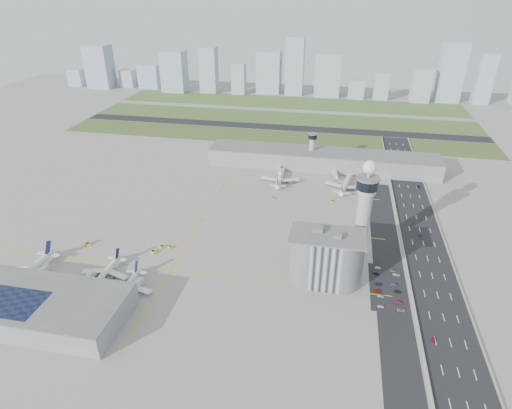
% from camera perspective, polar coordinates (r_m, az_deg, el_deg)
% --- Properties ---
extents(ground, '(1000.00, 1000.00, 0.00)m').
position_cam_1_polar(ground, '(280.45, -1.40, -5.99)').
color(ground, '#A09D95').
extents(grass_strip_0, '(480.00, 50.00, 0.08)m').
position_cam_1_polar(grass_strip_0, '(483.75, 2.08, 8.97)').
color(grass_strip_0, '#3B5327').
rests_on(grass_strip_0, ground).
extents(grass_strip_1, '(480.00, 60.00, 0.08)m').
position_cam_1_polar(grass_strip_1, '(554.51, 3.37, 11.42)').
color(grass_strip_1, '#485F2D').
rests_on(grass_strip_1, ground).
extents(grass_strip_2, '(480.00, 70.00, 0.08)m').
position_cam_1_polar(grass_strip_2, '(631.07, 4.44, 13.41)').
color(grass_strip_2, '#4C642F').
rests_on(grass_strip_2, ground).
extents(runway, '(480.00, 22.00, 0.10)m').
position_cam_1_polar(runway, '(518.51, 2.76, 10.26)').
color(runway, black).
rests_on(runway, ground).
extents(highway, '(28.00, 500.00, 0.10)m').
position_cam_1_polar(highway, '(282.67, 22.25, -8.07)').
color(highway, black).
rests_on(highway, ground).
extents(barrier_left, '(0.60, 500.00, 1.20)m').
position_cam_1_polar(barrier_left, '(279.57, 19.46, -7.79)').
color(barrier_left, '#9E9E99').
rests_on(barrier_left, ground).
extents(barrier_right, '(0.60, 500.00, 1.20)m').
position_cam_1_polar(barrier_right, '(285.81, 25.03, -8.13)').
color(barrier_right, '#9E9E99').
rests_on(barrier_right, ground).
extents(landside_road, '(18.00, 260.00, 0.08)m').
position_cam_1_polar(landside_road, '(270.06, 17.34, -8.94)').
color(landside_road, black).
rests_on(landside_road, ground).
extents(parking_lot, '(20.00, 44.00, 0.10)m').
position_cam_1_polar(parking_lot, '(260.22, 17.10, -10.47)').
color(parking_lot, black).
rests_on(parking_lot, ground).
extents(taxiway_line_h_0, '(260.00, 0.60, 0.01)m').
position_cam_1_polar(taxiway_line_h_0, '(267.73, -11.30, -8.45)').
color(taxiway_line_h_0, yellow).
rests_on(taxiway_line_h_0, ground).
extents(taxiway_line_h_1, '(260.00, 0.60, 0.01)m').
position_cam_1_polar(taxiway_line_h_1, '(314.56, -7.35, -2.17)').
color(taxiway_line_h_1, yellow).
rests_on(taxiway_line_h_1, ground).
extents(taxiway_line_h_2, '(260.00, 0.60, 0.01)m').
position_cam_1_polar(taxiway_line_h_2, '(365.27, -4.48, 2.43)').
color(taxiway_line_h_2, yellow).
rests_on(taxiway_line_h_2, ground).
extents(taxiway_line_v, '(0.60, 260.00, 0.01)m').
position_cam_1_polar(taxiway_line_v, '(314.56, -7.35, -2.17)').
color(taxiway_line_v, yellow).
rests_on(taxiway_line_v, ground).
extents(control_tower, '(14.00, 14.00, 64.50)m').
position_cam_1_polar(control_tower, '(265.24, 14.27, -0.25)').
color(control_tower, '#ADAAA5').
rests_on(control_tower, ground).
extents(secondary_tower, '(8.60, 8.60, 31.90)m').
position_cam_1_polar(secondary_tower, '(402.00, 7.47, 7.61)').
color(secondary_tower, '#ADAAA5').
rests_on(secondary_tower, ground).
extents(admin_building, '(42.00, 24.00, 33.50)m').
position_cam_1_polar(admin_building, '(248.79, 9.30, -7.04)').
color(admin_building, '#B2B2B7').
rests_on(admin_building, ground).
extents(terminal_pier, '(210.00, 32.00, 15.80)m').
position_cam_1_polar(terminal_pier, '(403.57, 8.77, 5.94)').
color(terminal_pier, gray).
rests_on(terminal_pier, ground).
extents(near_terminal, '(84.00, 42.00, 13.00)m').
position_cam_1_polar(near_terminal, '(251.11, -26.41, -12.21)').
color(near_terminal, gray).
rests_on(near_terminal, ground).
extents(airplane_near_a, '(40.17, 46.65, 12.63)m').
position_cam_1_polar(airplane_near_a, '(285.77, -28.28, -7.56)').
color(airplane_near_a, white).
rests_on(airplane_near_a, ground).
extents(airplane_near_b, '(31.40, 36.52, 9.92)m').
position_cam_1_polar(airplane_near_b, '(268.47, -19.61, -8.29)').
color(airplane_near_b, white).
rests_on(airplane_near_b, ground).
extents(airplane_near_c, '(31.78, 36.88, 9.96)m').
position_cam_1_polar(airplane_near_c, '(252.99, -17.02, -10.28)').
color(airplane_near_c, white).
rests_on(airplane_near_c, ground).
extents(airplane_far_a, '(34.24, 40.11, 11.11)m').
position_cam_1_polar(airplane_far_a, '(372.01, 3.24, 3.90)').
color(airplane_far_a, white).
rests_on(airplane_far_a, ground).
extents(airplane_far_b, '(41.10, 46.12, 11.45)m').
position_cam_1_polar(airplane_far_b, '(366.78, 11.88, 2.99)').
color(airplane_far_b, white).
rests_on(airplane_far_b, ground).
extents(jet_bridge_near_0, '(5.39, 14.31, 5.70)m').
position_cam_1_polar(jet_bridge_near_0, '(279.81, -27.96, -9.13)').
color(jet_bridge_near_0, silver).
rests_on(jet_bridge_near_0, ground).
extents(jet_bridge_near_1, '(5.39, 14.31, 5.70)m').
position_cam_1_polar(jet_bridge_near_1, '(263.24, -22.74, -10.31)').
color(jet_bridge_near_1, silver).
rests_on(jet_bridge_near_1, ground).
extents(jet_bridge_near_2, '(5.39, 14.31, 5.70)m').
position_cam_1_polar(jet_bridge_near_2, '(249.18, -16.82, -11.54)').
color(jet_bridge_near_2, silver).
rests_on(jet_bridge_near_2, ground).
extents(jet_bridge_far_0, '(5.39, 14.31, 5.70)m').
position_cam_1_polar(jet_bridge_far_0, '(393.69, 3.04, 4.87)').
color(jet_bridge_far_0, silver).
rests_on(jet_bridge_far_0, ground).
extents(jet_bridge_far_1, '(5.39, 14.31, 5.70)m').
position_cam_1_polar(jet_bridge_far_1, '(390.50, 10.34, 4.24)').
color(jet_bridge_far_1, silver).
rests_on(jet_bridge_far_1, ground).
extents(tug_0, '(4.09, 3.56, 1.99)m').
position_cam_1_polar(tug_0, '(304.84, -21.52, -4.93)').
color(tug_0, '#FBA10A').
rests_on(tug_0, ground).
extents(tug_1, '(4.08, 3.47, 2.01)m').
position_cam_1_polar(tug_1, '(284.09, -13.55, -6.14)').
color(tug_1, yellow).
rests_on(tug_1, ground).
extents(tug_2, '(3.34, 3.40, 1.64)m').
position_cam_1_polar(tug_2, '(286.74, -11.38, -5.57)').
color(tug_2, yellow).
rests_on(tug_2, ground).
extents(tug_3, '(3.39, 3.68, 1.76)m').
position_cam_1_polar(tug_3, '(288.28, -12.45, -5.49)').
color(tug_3, yellow).
rests_on(tug_3, ground).
extents(tug_4, '(2.90, 2.09, 1.62)m').
position_cam_1_polar(tug_4, '(343.16, 2.24, 0.90)').
color(tug_4, '#F3AC08').
rests_on(tug_4, ground).
extents(tug_5, '(2.13, 2.90, 1.59)m').
position_cam_1_polar(tug_5, '(342.81, 10.10, 0.42)').
color(tug_5, yellow).
rests_on(tug_5, ground).
extents(car_lot_0, '(3.56, 1.48, 1.20)m').
position_cam_1_polar(car_lot_0, '(245.05, 16.30, -12.90)').
color(car_lot_0, silver).
rests_on(car_lot_0, ground).
extents(car_lot_1, '(3.83, 1.56, 1.23)m').
position_cam_1_polar(car_lot_1, '(251.81, 16.29, -11.63)').
color(car_lot_1, gray).
rests_on(car_lot_1, ground).
extents(car_lot_2, '(4.78, 2.38, 1.30)m').
position_cam_1_polar(car_lot_2, '(254.86, 15.84, -11.01)').
color(car_lot_2, '#962A0A').
rests_on(car_lot_2, ground).
extents(car_lot_3, '(3.91, 1.73, 1.12)m').
position_cam_1_polar(car_lot_3, '(260.13, 16.04, -10.16)').
color(car_lot_3, '#22242C').
rests_on(car_lot_3, ground).
extents(car_lot_4, '(3.73, 1.98, 1.21)m').
position_cam_1_polar(car_lot_4, '(268.08, 15.78, -8.84)').
color(car_lot_4, navy).
rests_on(car_lot_4, ground).
extents(car_lot_5, '(3.48, 1.28, 1.14)m').
position_cam_1_polar(car_lot_5, '(272.93, 15.92, -8.14)').
color(car_lot_5, silver).
rests_on(car_lot_5, ground).
extents(car_lot_6, '(4.41, 2.15, 1.21)m').
position_cam_1_polar(car_lot_6, '(245.87, 18.80, -13.19)').
color(car_lot_6, '#949698').
rests_on(car_lot_6, ground).
extents(car_lot_7, '(4.69, 2.54, 1.29)m').
position_cam_1_polar(car_lot_7, '(250.23, 18.48, -12.29)').
color(car_lot_7, '#B42333').
rests_on(car_lot_7, ground).
extents(car_lot_8, '(3.93, 1.72, 1.32)m').
position_cam_1_polar(car_lot_8, '(257.53, 18.32, -10.97)').
color(car_lot_8, black).
rests_on(car_lot_8, ground).
extents(car_lot_9, '(3.76, 1.45, 1.22)m').
position_cam_1_polar(car_lot_9, '(261.96, 18.00, -10.18)').
color(car_lot_9, navy).
rests_on(car_lot_9, ground).
extents(car_lot_10, '(4.63, 2.37, 1.25)m').
position_cam_1_polar(car_lot_10, '(270.37, 18.25, -8.90)').
color(car_lot_10, '#BABCC4').
rests_on(car_lot_10, ground).
extents(car_lot_11, '(3.83, 1.76, 1.09)m').
position_cam_1_polar(car_lot_11, '(272.97, 17.77, -8.45)').
color(car_lot_11, gray).
rests_on(car_lot_11, ground).
extents(car_hw_0, '(1.97, 3.69, 1.19)m').
position_cam_1_polar(car_hw_0, '(234.65, 22.57, -16.32)').
color(car_hw_0, maroon).
rests_on(car_hw_0, ground).
extents(car_hw_1, '(1.18, 3.38, 1.11)m').
position_cam_1_polar(car_hw_1, '(314.92, 21.04, -3.83)').
color(car_hw_1, black).
rests_on(car_hw_1, ground).
extents(car_hw_2, '(2.38, 4.80, 1.31)m').
position_cam_1_polar(car_hw_2, '(386.87, 20.80, 2.22)').
color(car_hw_2, navy).
rests_on(car_hw_2, ground).
extents(car_hw_4, '(1.42, 3.24, 1.08)m').
position_cam_1_polar(car_hw_4, '(439.21, 17.96, 5.68)').
color(car_hw_4, slate).
rests_on(car_hw_4, ground).
extents(skyline_bldg_0, '(24.05, 19.24, 26.50)m').
position_cam_1_polar(skyline_bldg_0, '(791.34, -22.77, 15.35)').
color(skyline_bldg_0, '#9EADC1').
rests_on(skyline_bldg_0, ground).
extents(skyline_bldg_1, '(37.63, 30.10, 65.60)m').
position_cam_1_polar(skyline_bldg_1, '(760.19, -20.14, 16.88)').
color(skyline_bldg_1, '#9EADC1').
rests_on(skyline_bldg_1, ground).
extents(skyline_bldg_2, '(22.81, 18.25, 26.79)m').
position_cam_1_polar(skyline_bldg_2, '(755.21, -16.70, 15.80)').
color(skyline_bldg_2, '#9EADC1').
rests_on(skyline_bldg_2, ground).
extents(skyline_bldg_3, '(32.30, 25.84, 36.93)m').
position_cam_1_polar(skyline_bldg_3, '(738.54, -13.93, 16.29)').
color(skyline_bldg_3, '#9EADC1').
rests_on(skyline_bldg_3, ground).
extents(skyline_bldg_4, '(35.81, 28.65, 60.36)m').
position_cam_1_polar(skyline_bldg_4, '(703.10, -10.85, 17.02)').
color(skyline_bldg_4, '#9EADC1').
rests_on(skyline_bldg_4, ground).
extents(skyline_bldg_5, '(25.49, 20.39, 66.89)m').
position_cam_1_polar(skyline_bldg_5, '(688.74, -6.32, 17.39)').
color(skyline_bldg_5, '#9EADC1').
rests_on(skyline_bldg_5, ground).
extents(skyline_bldg_6, '(20.04, 16.03, 45.20)m').
position_cam_1_polar(skyline_bldg_6, '(676.71, -2.32, 16.40)').
color(skyline_bldg_6, '#9EADC1').
rests_on(skyline_bldg_6, ground).
extents(skyline_bldg_7, '(35.76, 28.61, 61.22)m').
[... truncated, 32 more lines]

